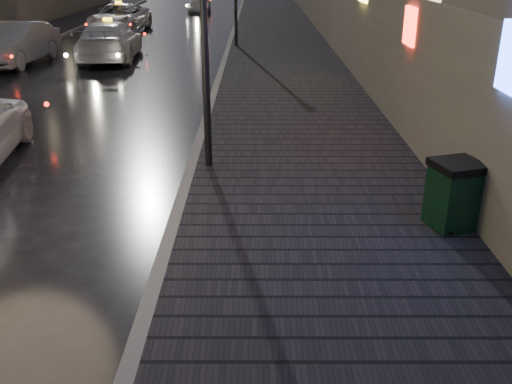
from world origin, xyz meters
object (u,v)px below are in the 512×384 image
at_px(taxi_far, 120,18).
at_px(car_left_mid, 16,44).
at_px(taxi_mid, 109,41).
at_px(car_far, 199,2).
at_px(trash_bin, 454,194).

bearing_deg(taxi_far, car_left_mid, -96.54).
distance_m(taxi_mid, car_far, 20.92).
distance_m(taxi_far, car_far, 12.25).
bearing_deg(car_left_mid, car_far, 81.85).
relative_size(trash_bin, taxi_far, 0.19).
bearing_deg(car_far, taxi_far, 70.79).
bearing_deg(car_left_mid, trash_bin, -45.00).
distance_m(taxi_mid, taxi_far, 9.19).
bearing_deg(car_far, taxi_mid, 81.72).
height_order(taxi_mid, taxi_far, taxi_mid).
distance_m(trash_bin, car_left_mid, 19.31).
height_order(car_left_mid, taxi_far, car_left_mid).
distance_m(car_left_mid, car_far, 22.42).
bearing_deg(taxi_far, car_far, 78.19).
bearing_deg(taxi_mid, trash_bin, 115.44).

